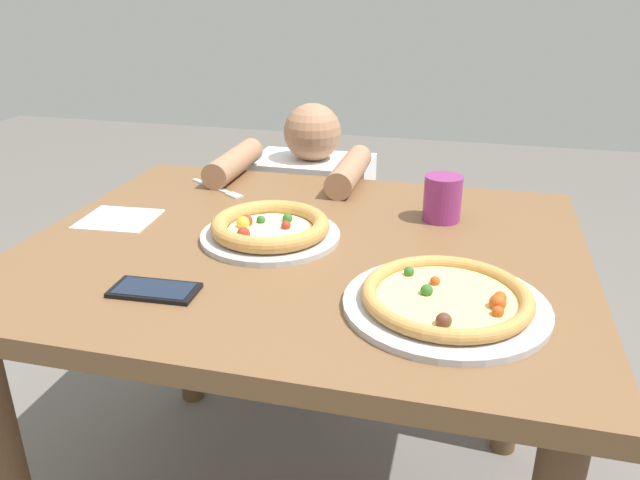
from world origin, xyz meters
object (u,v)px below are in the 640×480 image
fork (218,189)px  cell_phone (154,290)px  drink_cup_colored (442,198)px  pizza_far (270,229)px  diner_seated (312,257)px  pizza_near (446,299)px

fork → cell_phone: cell_phone is taller
drink_cup_colored → fork: drink_cup_colored is taller
pizza_far → fork: 0.36m
cell_phone → diner_seated: diner_seated is taller
fork → cell_phone: bearing=-78.4°
pizza_near → pizza_far: pizza_far is taller
pizza_near → fork: pizza_near is taller
pizza_far → drink_cup_colored: size_ratio=2.86×
pizza_near → pizza_far: size_ratio=1.17×
pizza_near → diner_seated: size_ratio=0.37×
cell_phone → diner_seated: 0.96m
pizza_far → drink_cup_colored: drink_cup_colored is taller
drink_cup_colored → cell_phone: drink_cup_colored is taller
pizza_far → cell_phone: bearing=-112.9°
pizza_far → cell_phone: (-0.12, -0.28, -0.02)m
pizza_far → cell_phone: size_ratio=1.90×
cell_phone → pizza_near: bearing=7.7°
pizza_far → fork: (-0.23, 0.27, -0.02)m
fork → diner_seated: (0.15, 0.35, -0.33)m
pizza_far → cell_phone: 0.30m
pizza_near → cell_phone: (-0.49, -0.07, -0.01)m
fork → diner_seated: size_ratio=0.20×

